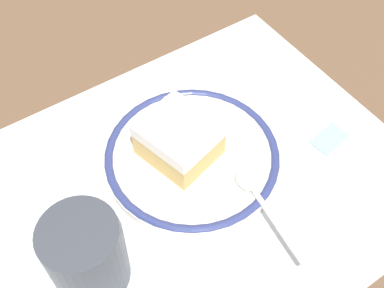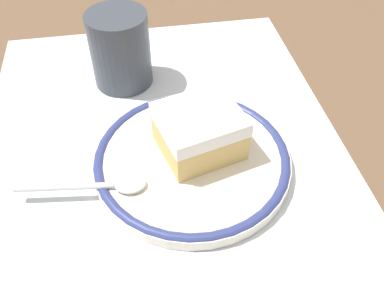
{
  "view_description": "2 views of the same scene",
  "coord_description": "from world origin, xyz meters",
  "px_view_note": "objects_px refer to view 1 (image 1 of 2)",
  "views": [
    {
      "loc": [
        -0.17,
        -0.26,
        0.5
      ],
      "look_at": [
        0.03,
        0.03,
        0.04
      ],
      "focal_mm": 44.94,
      "sensor_mm": 36.0,
      "label": 1
    },
    {
      "loc": [
        0.34,
        -0.02,
        0.36
      ],
      "look_at": [
        0.03,
        0.03,
        0.04
      ],
      "focal_mm": 39.08,
      "sensor_mm": 36.0,
      "label": 2
    }
  ],
  "objects_px": {
    "spoon": "(259,198)",
    "sugar_packet": "(330,137)",
    "plate": "(192,156)",
    "cake_slice": "(179,139)",
    "cup": "(87,258)"
  },
  "relations": [
    {
      "from": "plate",
      "to": "cup",
      "type": "height_order",
      "value": "cup"
    },
    {
      "from": "spoon",
      "to": "plate",
      "type": "bearing_deg",
      "value": 105.83
    },
    {
      "from": "plate",
      "to": "sugar_packet",
      "type": "height_order",
      "value": "plate"
    },
    {
      "from": "spoon",
      "to": "sugar_packet",
      "type": "height_order",
      "value": "spoon"
    },
    {
      "from": "cake_slice",
      "to": "spoon",
      "type": "distance_m",
      "value": 0.12
    },
    {
      "from": "plate",
      "to": "cake_slice",
      "type": "bearing_deg",
      "value": 139.18
    },
    {
      "from": "cake_slice",
      "to": "cup",
      "type": "height_order",
      "value": "cup"
    },
    {
      "from": "plate",
      "to": "cup",
      "type": "distance_m",
      "value": 0.19
    },
    {
      "from": "plate",
      "to": "spoon",
      "type": "relative_size",
      "value": 1.61
    },
    {
      "from": "cake_slice",
      "to": "sugar_packet",
      "type": "xyz_separation_m",
      "value": [
        0.18,
        -0.08,
        -0.04
      ]
    },
    {
      "from": "plate",
      "to": "spoon",
      "type": "bearing_deg",
      "value": -74.17
    },
    {
      "from": "plate",
      "to": "cup",
      "type": "xyz_separation_m",
      "value": [
        -0.17,
        -0.07,
        0.03
      ]
    },
    {
      "from": "cake_slice",
      "to": "spoon",
      "type": "xyz_separation_m",
      "value": [
        0.04,
        -0.11,
        -0.02
      ]
    },
    {
      "from": "plate",
      "to": "spoon",
      "type": "height_order",
      "value": "spoon"
    },
    {
      "from": "sugar_packet",
      "to": "cake_slice",
      "type": "bearing_deg",
      "value": 155.55
    }
  ]
}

